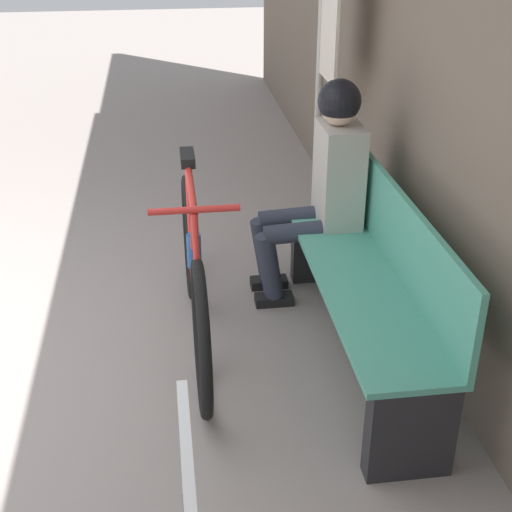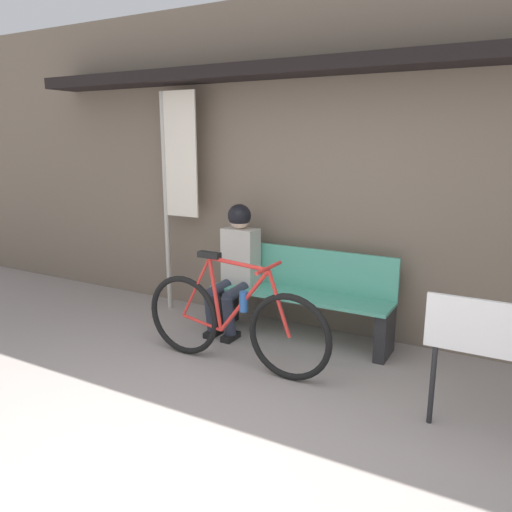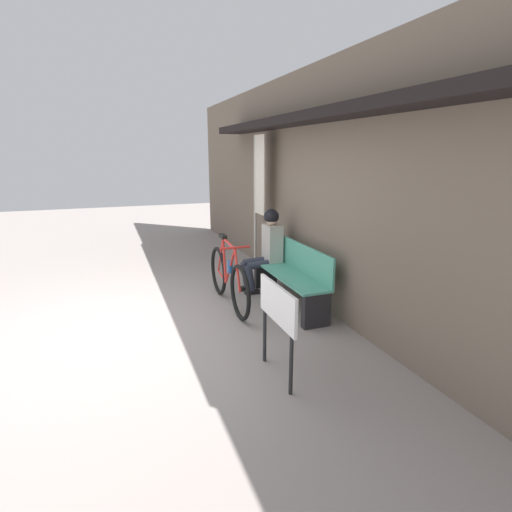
{
  "view_description": "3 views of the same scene",
  "coord_description": "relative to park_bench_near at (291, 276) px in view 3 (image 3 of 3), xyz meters",
  "views": [
    {
      "loc": [
        2.82,
        1.25,
        2.14
      ],
      "look_at": [
        -0.15,
        1.65,
        0.59
      ],
      "focal_mm": 50.0,
      "sensor_mm": 36.0,
      "label": 1
    },
    {
      "loc": [
        1.72,
        -1.98,
        1.88
      ],
      "look_at": [
        -0.3,
        1.67,
        0.9
      ],
      "focal_mm": 35.0,
      "sensor_mm": 36.0,
      "label": 2
    },
    {
      "loc": [
        4.71,
        -0.12,
        2.07
      ],
      "look_at": [
        -0.44,
        1.81,
        0.65
      ],
      "focal_mm": 28.0,
      "sensor_mm": 36.0,
      "label": 3
    }
  ],
  "objects": [
    {
      "name": "ground_plane",
      "position": [
        0.1,
        -2.21,
        -0.41
      ],
      "size": [
        24.0,
        24.0,
        0.0
      ],
      "primitive_type": "plane",
      "color": "gray"
    },
    {
      "name": "park_bench_near",
      "position": [
        0.0,
        0.0,
        0.0
      ],
      "size": [
        1.75,
        0.42,
        0.86
      ],
      "color": "#51A88E",
      "rests_on": "ground_plane"
    },
    {
      "name": "signboard",
      "position": [
        1.69,
        -0.95,
        0.26
      ],
      "size": [
        0.77,
        0.04,
        0.92
      ],
      "color": "#232326",
      "rests_on": "ground_plane"
    },
    {
      "name": "bicycle",
      "position": [
        -0.25,
        -0.85,
        -0.02
      ],
      "size": [
        1.75,
        0.4,
        0.97
      ],
      "color": "black",
      "rests_on": "ground_plane"
    },
    {
      "name": "person_seated",
      "position": [
        -0.66,
        -0.1,
        0.32
      ],
      "size": [
        0.34,
        0.59,
        1.26
      ],
      "color": "#2D3342",
      "rests_on": "ground_plane"
    },
    {
      "name": "banner_pole",
      "position": [
        -1.52,
        0.08,
        1.11
      ],
      "size": [
        0.45,
        0.05,
        2.36
      ],
      "color": "#B7B2A8",
      "rests_on": "ground_plane"
    },
    {
      "name": "storefront_wall",
      "position": [
        0.1,
        0.36,
        1.25
      ],
      "size": [
        12.0,
        0.56,
        3.2
      ],
      "color": "#756656",
      "rests_on": "ground_plane"
    }
  ]
}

